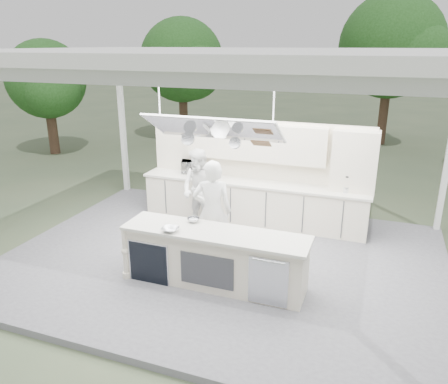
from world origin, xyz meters
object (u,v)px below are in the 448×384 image
at_px(back_counter, 252,201).
at_px(head_chef, 212,212).
at_px(sous_chef, 200,190).
at_px(demo_island, 214,258).

xyz_separation_m(back_counter, head_chef, (-0.15, -2.03, 0.48)).
relative_size(head_chef, sous_chef, 1.10).
bearing_deg(back_counter, sous_chef, -143.27).
bearing_deg(back_counter, head_chef, -94.25).
xyz_separation_m(demo_island, head_chef, (-0.33, 0.78, 0.48)).
relative_size(back_counter, sous_chef, 2.90).
height_order(demo_island, back_counter, same).
height_order(back_counter, head_chef, head_chef).
height_order(demo_island, head_chef, head_chef).
distance_m(demo_island, back_counter, 2.82).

